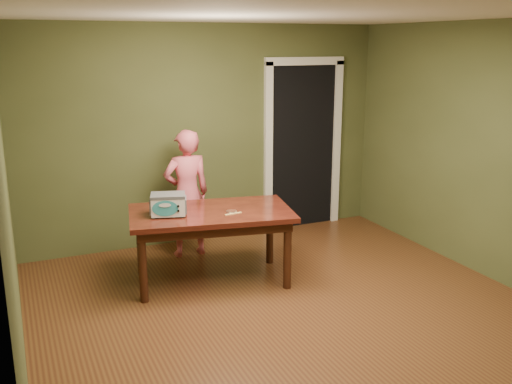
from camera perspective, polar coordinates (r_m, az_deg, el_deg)
floor at (r=5.12m, az=4.83°, el=-12.98°), size 5.00×5.00×0.00m
room_shell at (r=4.58m, az=5.29°, el=6.28°), size 4.52×5.02×2.61m
doorway at (r=7.71m, az=3.64°, el=4.85°), size 1.10×0.66×2.25m
dining_table at (r=5.73m, az=-4.52°, el=-2.83°), size 1.74×1.18×0.75m
toy_oven at (r=5.56m, az=-8.77°, el=-1.18°), size 0.39×0.32×0.22m
baking_pan at (r=5.62m, az=-2.46°, el=-1.97°), size 0.10×0.10×0.02m
spatula at (r=5.58m, az=-2.29°, el=-2.18°), size 0.18×0.04×0.01m
child at (r=6.47m, az=-6.92°, el=-0.15°), size 0.53×0.35×1.45m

